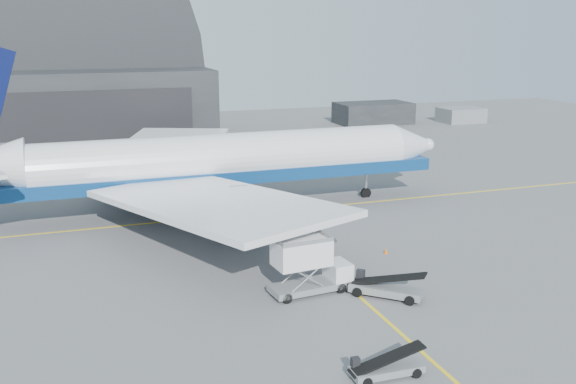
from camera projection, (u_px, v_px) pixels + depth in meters
name	position (u px, v px, depth m)	size (l,w,h in m)	color
ground	(348.00, 286.00, 45.40)	(200.00, 200.00, 0.00)	#565659
taxi_lines	(289.00, 234.00, 56.99)	(80.00, 42.12, 0.02)	yellow
hangar	(33.00, 85.00, 95.42)	(50.00, 28.30, 28.00)	black
distant_bldg_a	(373.00, 123.00, 123.41)	(14.00, 8.00, 4.00)	black
distant_bldg_b	(460.00, 122.00, 125.18)	(8.00, 6.00, 2.80)	gray
airliner	(206.00, 162.00, 62.63)	(51.13, 49.58, 17.94)	white
catering_truck	(308.00, 266.00, 43.74)	(5.89, 2.68, 3.93)	gray
pushback_tug	(256.00, 234.00, 55.06)	(3.60, 2.24, 1.61)	black
belt_loader_a	(386.00, 368.00, 33.52)	(4.15, 1.50, 1.58)	gray
belt_loader_b	(386.00, 288.00, 43.55)	(4.78, 4.56, 2.00)	gray
traffic_cone	(386.00, 251.00, 51.98)	(0.32, 0.32, 0.47)	#E75807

